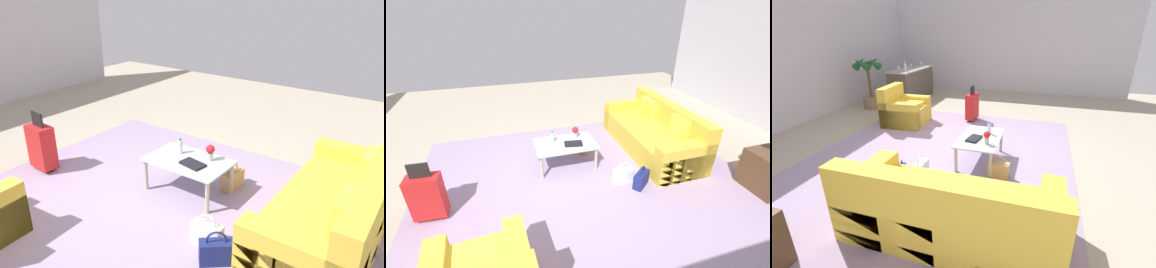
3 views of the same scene
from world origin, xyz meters
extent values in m
plane|color=#A89E89|center=(0.00, 0.00, 0.00)|extent=(12.00, 12.00, 0.00)
cube|color=#9984A3|center=(-0.60, 0.20, 0.00)|extent=(5.20, 4.40, 0.01)
cube|color=gold|center=(-2.10, -0.60, 0.23)|extent=(0.97, 2.27, 0.45)
cube|color=gold|center=(-2.48, -0.60, 0.44)|extent=(0.22, 2.27, 0.88)
cube|color=gold|center=(-2.10, -1.61, 0.31)|extent=(0.97, 0.24, 0.62)
cube|color=yellow|center=(-2.32, -0.09, 0.63)|extent=(0.16, 0.40, 0.41)
cube|color=yellow|center=(-2.32, -1.11, 0.63)|extent=(0.15, 0.40, 0.41)
cube|color=silver|center=(-0.40, -0.50, 0.43)|extent=(1.02, 0.65, 0.02)
cylinder|color=#ADA899|center=(-0.86, -0.23, 0.21)|extent=(0.05, 0.05, 0.41)
cylinder|color=#ADA899|center=(0.06, -0.23, 0.21)|extent=(0.05, 0.05, 0.41)
cylinder|color=#ADA899|center=(-0.86, -0.77, 0.21)|extent=(0.05, 0.05, 0.41)
cylinder|color=#ADA899|center=(0.06, -0.77, 0.21)|extent=(0.05, 0.05, 0.41)
cylinder|color=silver|center=(-0.20, -0.60, 0.53)|extent=(0.06, 0.06, 0.18)
cylinder|color=#2D6BBC|center=(-0.20, -0.60, 0.63)|extent=(0.04, 0.04, 0.02)
cube|color=black|center=(-0.52, -0.42, 0.45)|extent=(0.33, 0.23, 0.03)
cylinder|color=#B2B7BC|center=(-0.62, -0.65, 0.49)|extent=(0.07, 0.07, 0.10)
sphere|color=red|center=(-0.62, -0.65, 0.59)|extent=(0.11, 0.11, 0.11)
cube|color=red|center=(1.60, 0.20, 0.35)|extent=(0.41, 0.24, 0.60)
cube|color=black|center=(1.60, 0.20, 0.75)|extent=(0.24, 0.04, 0.20)
cylinder|color=black|center=(1.46, 0.21, 0.03)|extent=(0.02, 0.05, 0.05)
cylinder|color=black|center=(1.74, 0.19, 0.03)|extent=(0.02, 0.05, 0.05)
cube|color=white|center=(-1.16, 0.23, 0.12)|extent=(0.33, 0.15, 0.24)
torus|color=white|center=(-1.16, 0.23, 0.26)|extent=(0.20, 0.03, 0.20)
cube|color=tan|center=(-0.81, -0.89, 0.12)|extent=(0.18, 0.34, 0.24)
torus|color=tan|center=(-0.81, -0.89, 0.26)|extent=(0.05, 0.20, 0.20)
cube|color=navy|center=(-1.38, 0.40, 0.12)|extent=(0.34, 0.31, 0.24)
torus|color=navy|center=(-1.38, 0.40, 0.26)|extent=(0.17, 0.14, 0.20)
camera|label=1|loc=(-2.83, 2.82, 2.48)|focal=35.00mm
camera|label=2|loc=(0.49, 3.20, 2.55)|focal=24.00mm
camera|label=3|loc=(-4.18, -1.39, 2.08)|focal=24.00mm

